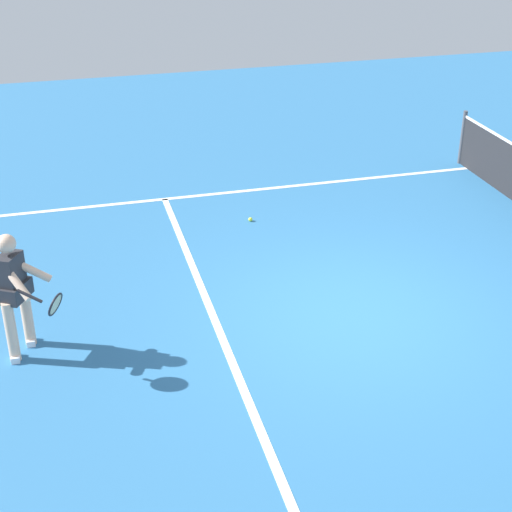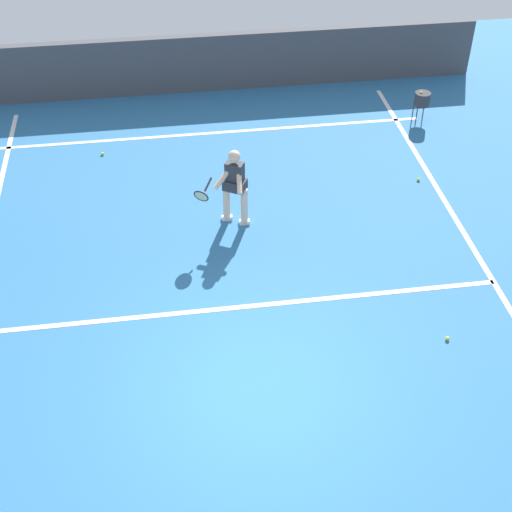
{
  "view_description": "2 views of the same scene",
  "coord_description": "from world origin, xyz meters",
  "views": [
    {
      "loc": [
        7.98,
        -3.46,
        5.28
      ],
      "look_at": [
        0.25,
        -1.39,
        1.15
      ],
      "focal_mm": 54.52,
      "sensor_mm": 36.0,
      "label": 1
    },
    {
      "loc": [
        0.99,
        6.85,
        8.22
      ],
      "look_at": [
        -0.28,
        -1.93,
        0.95
      ],
      "focal_mm": 50.91,
      "sensor_mm": 36.0,
      "label": 2
    }
  ],
  "objects": [
    {
      "name": "service_line_marking",
      "position": [
        0.0,
        -1.79,
        0.0
      ],
      "size": [
        8.76,
        0.1,
        0.01
      ],
      "primitive_type": "cube",
      "color": "white",
      "rests_on": "ground"
    },
    {
      "name": "tennis_player",
      "position": [
        -0.19,
        -4.13,
        0.85
      ],
      "size": [
        1.06,
        0.8,
        1.55
      ],
      "color": "beige",
      "rests_on": "ground"
    },
    {
      "name": "tennis_ball_mid",
      "position": [
        -3.12,
        -0.58,
        0.03
      ],
      "size": [
        0.07,
        0.07,
        0.07
      ],
      "primitive_type": "sphere",
      "color": "#D1E533",
      "rests_on": "ground"
    },
    {
      "name": "sideline_left_marking",
      "position": [
        -4.38,
        0.0,
        0.0
      ],
      "size": [
        0.1,
        18.09,
        0.01
      ],
      "primitive_type": "cube",
      "color": "white",
      "rests_on": "ground"
    },
    {
      "name": "ground_plane",
      "position": [
        0.0,
        0.0,
        0.0
      ],
      "size": [
        26.11,
        26.11,
        0.0
      ],
      "primitive_type": "plane",
      "color": "teal"
    }
  ]
}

